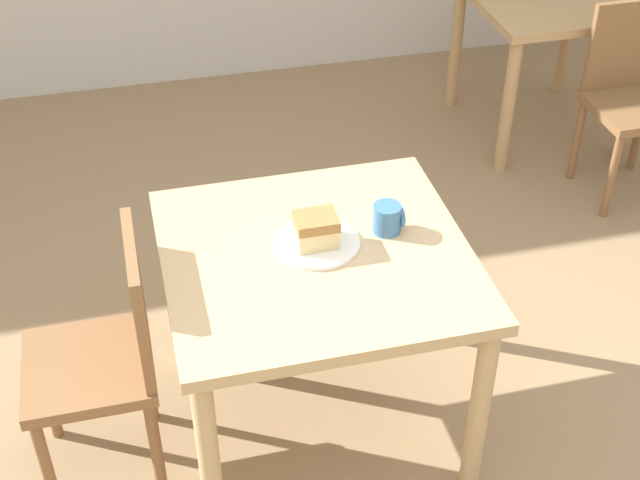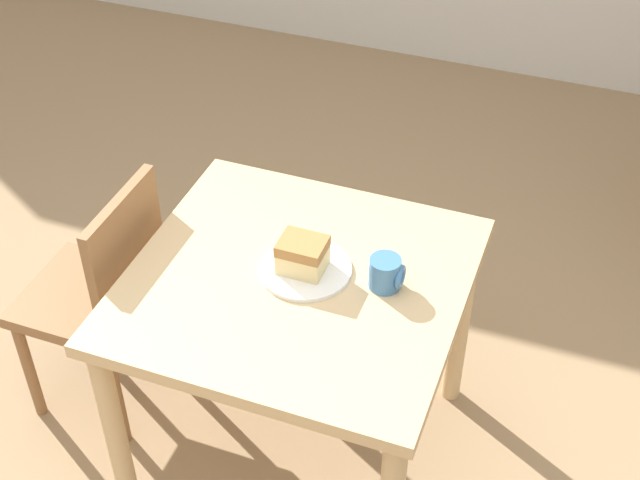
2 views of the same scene
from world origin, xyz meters
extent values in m
cube|color=tan|center=(-0.05, 0.40, 0.70)|extent=(0.88, 0.85, 0.04)
cylinder|color=tan|center=(-0.44, 0.03, 0.34)|extent=(0.06, 0.06, 0.68)
cylinder|color=tan|center=(0.34, 0.03, 0.34)|extent=(0.06, 0.06, 0.68)
cylinder|color=tan|center=(-0.44, 0.78, 0.34)|extent=(0.06, 0.06, 0.68)
cylinder|color=tan|center=(0.34, 0.78, 0.34)|extent=(0.06, 0.06, 0.68)
cylinder|color=tan|center=(1.16, 1.71, 0.33)|extent=(0.06, 0.06, 0.66)
cylinder|color=tan|center=(1.78, 1.71, 0.33)|extent=(0.06, 0.06, 0.66)
cylinder|color=tan|center=(1.16, 2.37, 0.33)|extent=(0.06, 0.06, 0.66)
cylinder|color=tan|center=(1.78, 2.37, 0.33)|extent=(0.06, 0.06, 0.66)
cube|color=brown|center=(-0.74, 0.39, 0.43)|extent=(0.37, 0.37, 0.04)
cylinder|color=brown|center=(-0.90, 0.55, 0.20)|extent=(0.04, 0.04, 0.41)
cylinder|color=brown|center=(-0.90, 0.24, 0.20)|extent=(0.04, 0.04, 0.41)
cylinder|color=brown|center=(-0.58, 0.55, 0.20)|extent=(0.04, 0.04, 0.41)
cylinder|color=brown|center=(-0.58, 0.24, 0.20)|extent=(0.04, 0.04, 0.41)
cube|color=brown|center=(-0.57, 0.39, 0.65)|extent=(0.03, 0.36, 0.40)
cube|color=brown|center=(1.61, 1.41, 0.43)|extent=(0.38, 0.38, 0.04)
cylinder|color=brown|center=(1.46, 1.25, 0.20)|extent=(0.04, 0.04, 0.41)
cylinder|color=brown|center=(1.45, 1.57, 0.20)|extent=(0.04, 0.04, 0.41)
cylinder|color=brown|center=(1.77, 1.57, 0.20)|extent=(0.04, 0.04, 0.41)
cube|color=brown|center=(1.61, 1.58, 0.65)|extent=(0.36, 0.03, 0.40)
cylinder|color=white|center=(-0.04, 0.43, 0.72)|extent=(0.25, 0.25, 0.01)
cube|color=#E5CC89|center=(-0.05, 0.43, 0.76)|extent=(0.12, 0.10, 0.06)
cube|color=#A3703D|center=(-0.05, 0.43, 0.81)|extent=(0.12, 0.10, 0.03)
cylinder|color=teal|center=(0.17, 0.45, 0.76)|extent=(0.08, 0.08, 0.09)
torus|color=teal|center=(0.22, 0.45, 0.76)|extent=(0.02, 0.07, 0.07)
camera|label=1|loc=(-0.52, -1.56, 2.29)|focal=50.00mm
camera|label=2|loc=(0.61, -1.21, 2.30)|focal=50.00mm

